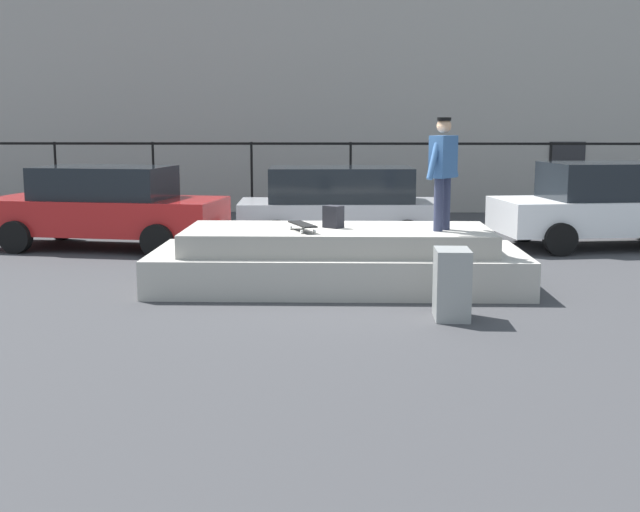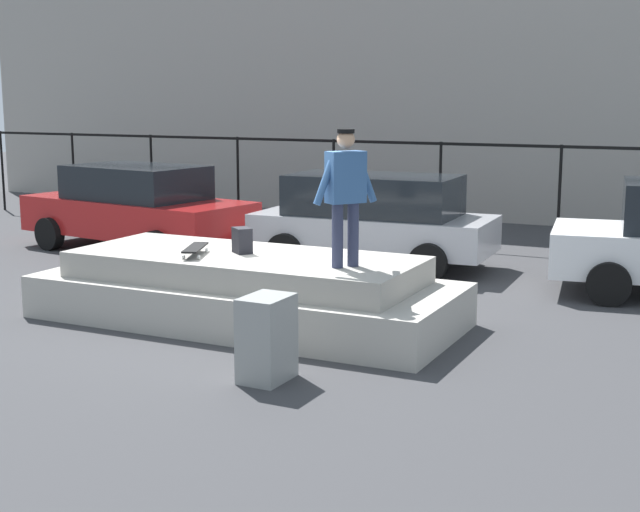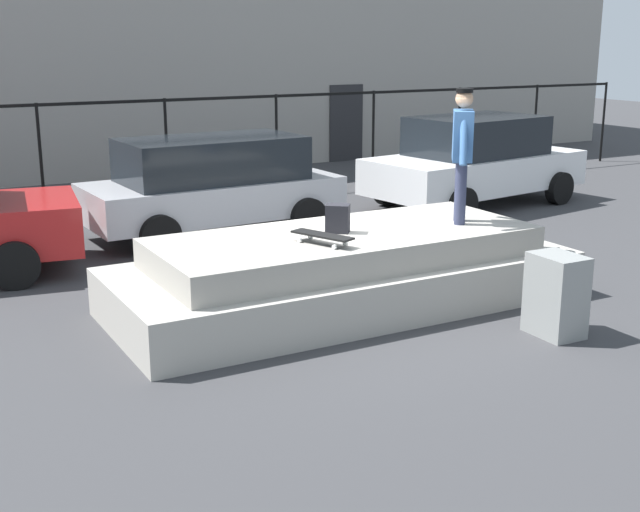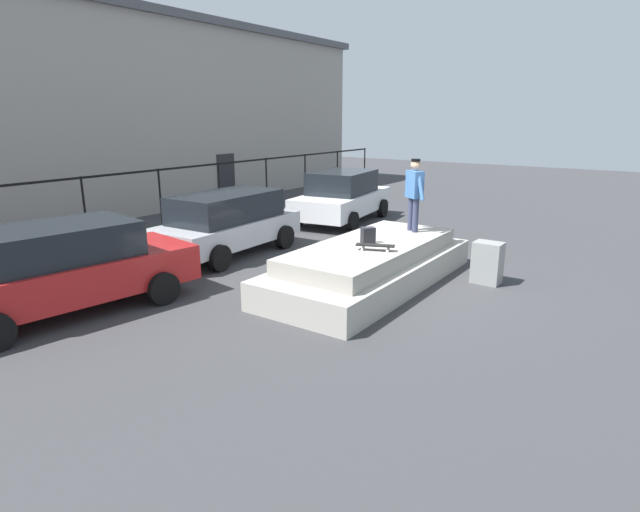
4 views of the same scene
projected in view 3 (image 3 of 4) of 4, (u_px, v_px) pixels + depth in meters
The scene contains 10 objects.
ground_plane at pixel (359, 299), 10.57m from camera, with size 60.00×60.00×0.00m, color #38383A.
concrete_ledge at pixel (344, 272), 10.26m from camera, with size 5.71×2.33×0.92m.
skateboarder at pixel (462, 146), 10.43m from camera, with size 0.59×0.76×1.68m.
skateboard at pixel (322, 236), 9.53m from camera, with size 0.48×0.81×0.12m.
backpack at pixel (338, 218), 10.10m from camera, with size 0.28×0.20×0.34m, color black.
car_silver_hatchback_mid at pixel (212, 183), 13.84m from camera, with size 4.24×2.17×1.62m.
car_white_sedan_far at pixel (475, 160), 16.30m from camera, with size 4.73×2.65×1.73m.
utility_box at pixel (556, 295), 9.20m from camera, with size 0.44×0.60×0.92m, color gray.
fence_row at pixel (166, 131), 16.29m from camera, with size 24.06×0.06×2.07m.
warehouse_building at pixel (72, 19), 21.72m from camera, with size 31.19×7.77×7.30m.
Camera 3 is at (-5.33, -8.57, 3.22)m, focal length 46.95 mm.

